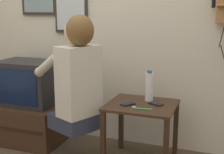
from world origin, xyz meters
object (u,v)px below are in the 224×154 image
Objects in this scene: cell_phone_held at (128,104)px; television at (28,83)px; toothbrush at (141,108)px; person at (77,75)px; cell_phone_spare at (156,104)px; water_bottle at (149,87)px; wall_mirror at (71,3)px.

television is at bearing -151.99° from cell_phone_held.
television reaches higher than cell_phone_held.
cell_phone_held is 0.84× the size of toothbrush.
person is at bearing -21.05° from television.
person reaches higher than cell_phone_spare.
toothbrush is (-0.00, -0.26, -0.12)m from water_bottle.
cell_phone_held is at bearing -8.43° from television.
toothbrush is (0.13, -0.08, 0.00)m from cell_phone_held.
television is 1.26m from water_bottle.
cell_phone_spare is at bearing -3.23° from television.
toothbrush reaches higher than cell_phone_spare.
person reaches higher than water_bottle.
television is 1.27m from toothbrush.
cell_phone_held is (0.76, -0.46, -0.85)m from wall_mirror.
water_bottle is at bearing 69.22° from cell_phone_spare.
wall_mirror is at bearing 54.88° from person.
wall_mirror is at bearing 162.60° from water_bottle.
television is 2.13× the size of water_bottle.
person reaches higher than cell_phone_held.
wall_mirror is at bearing 39.67° from television.
water_bottle is (1.25, 0.02, 0.06)m from television.
toothbrush is at bearing -11.10° from television.
television is at bearing 114.10° from cell_phone_spare.
person is 1.73× the size of television.
cell_phone_held is at bearing 140.02° from cell_phone_spare.
person is 0.61m from toothbrush.
wall_mirror is at bearing 96.51° from cell_phone_spare.
toothbrush is (-0.08, -0.17, 0.00)m from cell_phone_spare.
television is at bearing 70.68° from toothbrush.
water_bottle is (0.56, 0.28, -0.12)m from person.
wall_mirror is 1.19m from water_bottle.
person is at bearing -153.27° from water_bottle.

